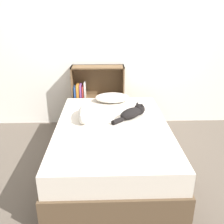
{
  "coord_description": "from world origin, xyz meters",
  "views": [
    {
      "loc": [
        -0.09,
        -2.58,
        1.77
      ],
      "look_at": [
        0.0,
        0.15,
        0.66
      ],
      "focal_mm": 40.0,
      "sensor_mm": 36.0,
      "label": 1
    }
  ],
  "objects_px": {
    "bed": "(112,146)",
    "bookshelf": "(96,96)",
    "cat_light": "(85,113)",
    "cat_dark": "(133,112)",
    "pillow": "(112,98)"
  },
  "relations": [
    {
      "from": "bed",
      "to": "bookshelf",
      "type": "distance_m",
      "value": 1.25
    },
    {
      "from": "cat_light",
      "to": "cat_dark",
      "type": "xyz_separation_m",
      "value": [
        0.58,
        0.03,
        -0.01
      ]
    },
    {
      "from": "cat_light",
      "to": "cat_dark",
      "type": "distance_m",
      "value": 0.58
    },
    {
      "from": "cat_dark",
      "to": "bookshelf",
      "type": "relative_size",
      "value": 0.44
    },
    {
      "from": "pillow",
      "to": "cat_dark",
      "type": "height_order",
      "value": "cat_dark"
    },
    {
      "from": "pillow",
      "to": "cat_light",
      "type": "distance_m",
      "value": 0.69
    },
    {
      "from": "cat_light",
      "to": "bookshelf",
      "type": "xyz_separation_m",
      "value": [
        0.11,
        1.02,
        -0.12
      ]
    },
    {
      "from": "bed",
      "to": "cat_dark",
      "type": "relative_size",
      "value": 4.47
    },
    {
      "from": "bed",
      "to": "bookshelf",
      "type": "bearing_deg",
      "value": 99.94
    },
    {
      "from": "pillow",
      "to": "cat_light",
      "type": "height_order",
      "value": "cat_light"
    },
    {
      "from": "pillow",
      "to": "bookshelf",
      "type": "bearing_deg",
      "value": 119.01
    },
    {
      "from": "bed",
      "to": "cat_light",
      "type": "distance_m",
      "value": 0.52
    },
    {
      "from": "bed",
      "to": "pillow",
      "type": "xyz_separation_m",
      "value": [
        0.02,
        0.79,
        0.34
      ]
    },
    {
      "from": "pillow",
      "to": "cat_dark",
      "type": "xyz_separation_m",
      "value": [
        0.23,
        -0.57,
        0.0
      ]
    },
    {
      "from": "pillow",
      "to": "bookshelf",
      "type": "distance_m",
      "value": 0.5
    }
  ]
}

